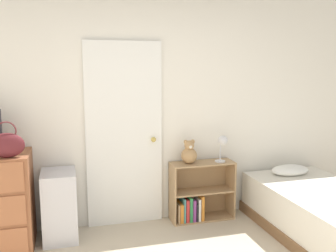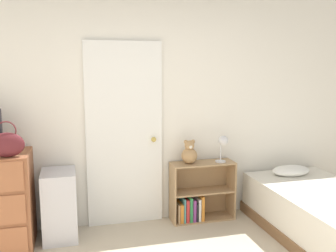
# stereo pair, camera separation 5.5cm
# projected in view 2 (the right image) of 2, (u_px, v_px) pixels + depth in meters

# --- Properties ---
(wall_back) EXTENTS (10.00, 0.06, 2.55)m
(wall_back) POSITION_uv_depth(u_px,v_px,m) (144.00, 110.00, 4.15)
(wall_back) COLOR white
(wall_back) RESTS_ON ground_plane
(door_closed) EXTENTS (0.83, 0.09, 2.02)m
(door_closed) POSITION_uv_depth(u_px,v_px,m) (125.00, 135.00, 4.09)
(door_closed) COLOR white
(door_closed) RESTS_ON ground_plane
(handbag) EXTENTS (0.31, 0.11, 0.33)m
(handbag) POSITION_uv_depth(u_px,v_px,m) (7.00, 144.00, 3.37)
(handbag) COLOR #591E23
(handbag) RESTS_ON dresser
(storage_bin) EXTENTS (0.34, 0.44, 0.71)m
(storage_bin) POSITION_uv_depth(u_px,v_px,m) (60.00, 205.00, 3.81)
(storage_bin) COLOR silver
(storage_bin) RESTS_ON ground_plane
(bookshelf) EXTENTS (0.73, 0.27, 0.67)m
(bookshelf) POSITION_uv_depth(u_px,v_px,m) (197.00, 197.00, 4.29)
(bookshelf) COLOR tan
(bookshelf) RESTS_ON ground_plane
(teddy_bear) EXTENTS (0.18, 0.18, 0.27)m
(teddy_bear) POSITION_uv_depth(u_px,v_px,m) (189.00, 153.00, 4.17)
(teddy_bear) COLOR tan
(teddy_bear) RESTS_ON bookshelf
(desk_lamp) EXTENTS (0.14, 0.13, 0.31)m
(desk_lamp) POSITION_uv_depth(u_px,v_px,m) (223.00, 143.00, 4.21)
(desk_lamp) COLOR silver
(desk_lamp) RESTS_ON bookshelf
(bed) EXTENTS (1.03, 1.86, 0.60)m
(bed) POSITION_uv_depth(u_px,v_px,m) (326.00, 216.00, 3.82)
(bed) COLOR brown
(bed) RESTS_ON ground_plane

